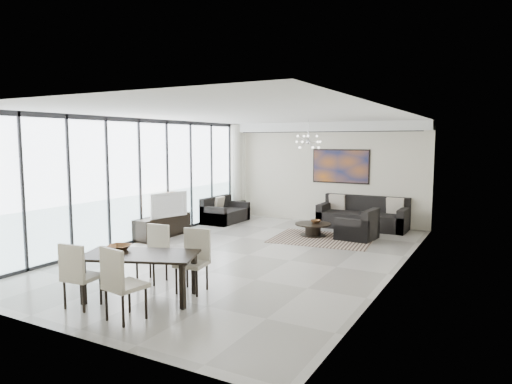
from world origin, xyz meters
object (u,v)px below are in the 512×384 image
Objects in this scene: tv_console at (162,226)px; dining_table at (140,260)px; sofa_main at (363,218)px; coffee_table at (313,229)px; television at (166,204)px.

dining_table reaches higher than tv_console.
sofa_main is at bearing 41.03° from tv_console.
sofa_main is at bearing 63.03° from coffee_table.
dining_table is (2.66, -3.65, 0.35)m from tv_console.
dining_table is (2.50, -3.62, -0.22)m from television.
television reaches higher than coffee_table.
television is at bearing -8.38° from tv_console.
dining_table is at bearing -53.88° from tv_console.
sofa_main is 1.41× the size of tv_console.
dining_table is at bearing -130.45° from television.
television is at bearing -147.78° from coffee_table.
dining_table is (-1.39, -7.17, 0.32)m from sofa_main.
sofa_main reaches higher than dining_table.
sofa_main reaches higher than coffee_table.
coffee_table is 5.60m from dining_table.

